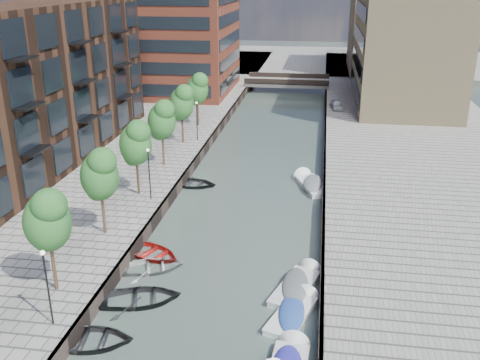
% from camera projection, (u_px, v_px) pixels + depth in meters
% --- Properties ---
extents(water, '(300.00, 300.00, 0.00)m').
position_uv_depth(water, '(265.00, 152.00, 55.58)').
color(water, '#38473F').
rests_on(water, ground).
extents(quay_right, '(20.00, 140.00, 1.00)m').
position_uv_depth(quay_right, '(425.00, 155.00, 53.12)').
color(quay_right, gray).
rests_on(quay_right, ground).
extents(quay_wall_left, '(0.25, 140.00, 1.00)m').
position_uv_depth(quay_wall_left, '(208.00, 145.00, 56.26)').
color(quay_wall_left, '#332823').
rests_on(quay_wall_left, ground).
extents(quay_wall_right, '(0.25, 140.00, 1.00)m').
position_uv_depth(quay_wall_right, '(325.00, 151.00, 54.53)').
color(quay_wall_right, '#332823').
rests_on(quay_wall_right, ground).
extents(far_closure, '(80.00, 40.00, 1.00)m').
position_uv_depth(far_closure, '(297.00, 61.00, 110.72)').
color(far_closure, gray).
rests_on(far_closure, ground).
extents(apartment_block, '(8.00, 38.00, 14.00)m').
position_uv_depth(apartment_block, '(25.00, 89.00, 46.32)').
color(apartment_block, black).
rests_on(apartment_block, quay_left).
extents(tan_block_near, '(12.00, 25.00, 14.00)m').
position_uv_depth(tan_block_near, '(404.00, 50.00, 70.70)').
color(tan_block_near, tan).
rests_on(tan_block_near, quay_right).
extents(tan_block_far, '(12.00, 20.00, 16.00)m').
position_uv_depth(tan_block_far, '(386.00, 25.00, 94.32)').
color(tan_block_far, tan).
rests_on(tan_block_far, quay_right).
extents(bridge, '(13.00, 6.00, 1.30)m').
position_uv_depth(bridge, '(287.00, 82.00, 84.58)').
color(bridge, gray).
rests_on(bridge, ground).
extents(tree_1, '(2.50, 2.50, 5.95)m').
position_uv_depth(tree_1, '(47.00, 218.00, 28.14)').
color(tree_1, '#382619').
rests_on(tree_1, quay_left).
extents(tree_2, '(2.50, 2.50, 5.95)m').
position_uv_depth(tree_2, '(99.00, 173.00, 34.59)').
color(tree_2, '#382619').
rests_on(tree_2, quay_left).
extents(tree_3, '(2.50, 2.50, 5.95)m').
position_uv_depth(tree_3, '(135.00, 142.00, 41.04)').
color(tree_3, '#382619').
rests_on(tree_3, quay_left).
extents(tree_4, '(2.50, 2.50, 5.95)m').
position_uv_depth(tree_4, '(162.00, 119.00, 47.50)').
color(tree_4, '#382619').
rests_on(tree_4, quay_left).
extents(tree_5, '(2.50, 2.50, 5.95)m').
position_uv_depth(tree_5, '(181.00, 102.00, 53.95)').
color(tree_5, '#382619').
rests_on(tree_5, quay_left).
extents(tree_6, '(2.50, 2.50, 5.95)m').
position_uv_depth(tree_6, '(197.00, 88.00, 60.41)').
color(tree_6, '#382619').
rests_on(tree_6, quay_left).
extents(lamp_0, '(0.24, 0.24, 4.12)m').
position_uv_depth(lamp_0, '(47.00, 280.00, 25.83)').
color(lamp_0, black).
rests_on(lamp_0, quay_left).
extents(lamp_1, '(0.24, 0.24, 4.12)m').
position_uv_depth(lamp_1, '(149.00, 169.00, 40.58)').
color(lamp_1, black).
rests_on(lamp_1, quay_left).
extents(lamp_2, '(0.24, 0.24, 4.12)m').
position_uv_depth(lamp_2, '(197.00, 117.00, 55.34)').
color(lamp_2, black).
rests_on(lamp_2, quay_left).
extents(sloop_0, '(5.00, 3.91, 0.95)m').
position_uv_depth(sloop_0, '(89.00, 344.00, 26.79)').
color(sloop_0, black).
rests_on(sloop_0, ground).
extents(sloop_1, '(5.47, 4.61, 0.97)m').
position_uv_depth(sloop_1, '(141.00, 302.00, 30.22)').
color(sloop_1, black).
rests_on(sloop_1, ground).
extents(sloop_2, '(5.25, 4.62, 0.90)m').
position_uv_depth(sloop_2, '(151.00, 256.00, 35.19)').
color(sloop_2, '#9F1411').
rests_on(sloop_2, ground).
extents(sloop_3, '(4.91, 4.25, 0.85)m').
position_uv_depth(sloop_3, '(152.00, 270.00, 33.52)').
color(sloop_3, '#B3B2B1').
rests_on(sloop_3, ground).
extents(sloop_4, '(4.68, 3.51, 0.92)m').
position_uv_depth(sloop_4, '(192.00, 186.00, 46.83)').
color(sloop_4, black).
rests_on(sloop_4, ground).
extents(motorboat_1, '(3.07, 5.09, 1.61)m').
position_uv_depth(motorboat_1, '(298.00, 285.00, 31.51)').
color(motorboat_1, silver).
rests_on(motorboat_1, ground).
extents(motorboat_3, '(2.92, 4.69, 1.48)m').
position_uv_depth(motorboat_3, '(294.00, 312.00, 29.02)').
color(motorboat_3, white).
rests_on(motorboat_3, ground).
extents(motorboat_4, '(3.52, 5.48, 1.73)m').
position_uv_depth(motorboat_4, '(311.00, 184.00, 46.66)').
color(motorboat_4, white).
rests_on(motorboat_4, ground).
extents(car, '(1.97, 3.71, 1.20)m').
position_uv_depth(car, '(337.00, 104.00, 69.12)').
color(car, silver).
rests_on(car, quay_right).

